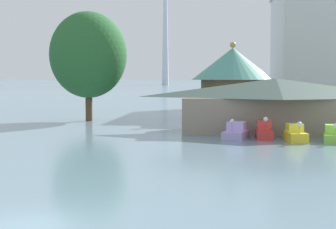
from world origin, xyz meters
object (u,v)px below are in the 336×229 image
(pedal_boat_lime, at_px, (335,135))
(boathouse, at_px, (276,104))
(pedal_boat_lavender, at_px, (236,132))
(pedal_boat_red, at_px, (264,132))
(pedal_boat_yellow, at_px, (295,134))
(shoreline_tree_tall_left, at_px, (88,55))
(green_roof_pavilion, at_px, (233,79))

(pedal_boat_lime, bearing_deg, boathouse, -140.45)
(pedal_boat_lavender, relative_size, pedal_boat_lime, 0.98)
(pedal_boat_red, bearing_deg, boathouse, 164.30)
(pedal_boat_red, relative_size, pedal_boat_yellow, 0.87)
(pedal_boat_red, bearing_deg, pedal_boat_yellow, 59.63)
(pedal_boat_red, height_order, boathouse, boathouse)
(pedal_boat_yellow, xyz_separation_m, pedal_boat_lime, (2.97, 0.02, -0.03))
(pedal_boat_lavender, relative_size, shoreline_tree_tall_left, 0.25)
(pedal_boat_lavender, xyz_separation_m, pedal_boat_lime, (7.53, -1.26, -0.02))
(pedal_boat_lavender, height_order, pedal_boat_lime, pedal_boat_lavender)
(pedal_boat_lavender, height_order, boathouse, boathouse)
(pedal_boat_lavender, height_order, shoreline_tree_tall_left, shoreline_tree_tall_left)
(pedal_boat_yellow, distance_m, pedal_boat_lime, 2.97)
(pedal_boat_yellow, distance_m, boathouse, 6.83)
(pedal_boat_lime, bearing_deg, shoreline_tree_tall_left, -115.26)
(pedal_boat_yellow, xyz_separation_m, boathouse, (-0.81, 6.48, 2.02))
(pedal_boat_yellow, height_order, pedal_boat_lime, pedal_boat_yellow)
(pedal_boat_yellow, relative_size, pedal_boat_lime, 0.93)
(pedal_boat_lime, distance_m, shoreline_tree_tall_left, 29.59)
(pedal_boat_lavender, xyz_separation_m, green_roof_pavilion, (0.17, 18.01, 4.21))
(green_roof_pavilion, height_order, shoreline_tree_tall_left, shoreline_tree_tall_left)
(boathouse, bearing_deg, green_roof_pavilion, 105.59)
(pedal_boat_red, xyz_separation_m, pedal_boat_yellow, (2.27, -1.34, -0.05))
(pedal_boat_red, height_order, pedal_boat_lime, pedal_boat_red)
(pedal_boat_lavender, distance_m, pedal_boat_lime, 7.63)
(green_roof_pavilion, bearing_deg, pedal_boat_lime, -69.10)
(pedal_boat_lavender, relative_size, green_roof_pavilion, 0.32)
(pedal_boat_lavender, bearing_deg, boathouse, 160.75)
(pedal_boat_yellow, relative_size, boathouse, 0.16)
(pedal_boat_lime, xyz_separation_m, green_roof_pavilion, (-7.36, 19.27, 4.22))
(pedal_boat_lavender, relative_size, boathouse, 0.17)
(pedal_boat_yellow, height_order, green_roof_pavilion, green_roof_pavilion)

